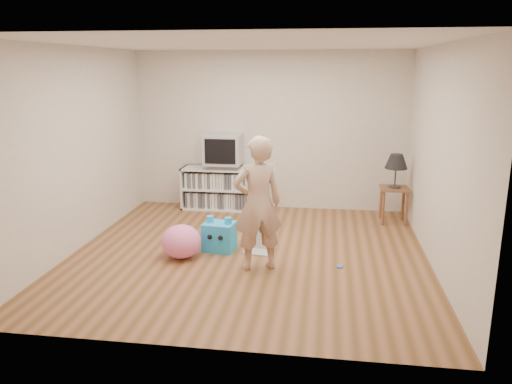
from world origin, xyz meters
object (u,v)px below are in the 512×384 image
object	(u,v)px
crt_tv	(223,149)
plush_blue	(219,236)
person	(258,204)
table_lamp	(396,162)
side_table	(394,196)
plush_pink	(181,242)
laptop	(259,245)
media_unit	(224,188)
dvd_deck	(224,166)

from	to	relation	value
crt_tv	plush_blue	size ratio (longest dim) A/B	1.32
person	table_lamp	bearing A→B (deg)	-154.04
side_table	plush_pink	bearing A→B (deg)	-145.94
side_table	laptop	bearing A→B (deg)	-140.93
media_unit	side_table	size ratio (longest dim) A/B	2.55
table_lamp	person	size ratio (longest dim) A/B	0.32
laptop	plush_blue	size ratio (longest dim) A/B	0.90
side_table	plush_pink	distance (m)	3.39
table_lamp	dvd_deck	bearing A→B (deg)	172.29
table_lamp	person	bearing A→B (deg)	-130.72
laptop	plush_blue	xyz separation A→B (m)	(-0.52, -0.05, 0.12)
media_unit	plush_pink	distance (m)	2.29
dvd_deck	crt_tv	distance (m)	0.29
media_unit	plush_blue	size ratio (longest dim) A/B	3.08
dvd_deck	laptop	size ratio (longest dim) A/B	1.10
crt_tv	table_lamp	world-z (taller)	crt_tv
person	side_table	bearing A→B (deg)	-154.04
side_table	plush_blue	xyz separation A→B (m)	(-2.39, -1.57, -0.22)
side_table	laptop	size ratio (longest dim) A/B	1.34
person	plush_blue	world-z (taller)	person
side_table	plush_blue	world-z (taller)	side_table
side_table	table_lamp	distance (m)	0.53
dvd_deck	table_lamp	size ratio (longest dim) A/B	0.87
dvd_deck	plush_pink	bearing A→B (deg)	-91.93
media_unit	person	xyz separation A→B (m)	(0.92, -2.49, 0.45)
person	media_unit	bearing A→B (deg)	-92.98
person	plush_pink	size ratio (longest dim) A/B	3.20
side_table	laptop	xyz separation A→B (m)	(-1.87, -1.52, -0.35)
dvd_deck	plush_blue	xyz separation A→B (m)	(0.34, -1.94, -0.54)
dvd_deck	media_unit	bearing A→B (deg)	90.00
side_table	table_lamp	size ratio (longest dim) A/B	1.07
laptop	plush_blue	world-z (taller)	plush_blue
laptop	media_unit	bearing A→B (deg)	122.16
dvd_deck	plush_blue	distance (m)	2.05
media_unit	dvd_deck	world-z (taller)	dvd_deck
plush_blue	plush_pink	xyz separation A→B (m)	(-0.42, -0.32, 0.02)
side_table	plush_pink	world-z (taller)	side_table
crt_tv	dvd_deck	bearing A→B (deg)	90.00
table_lamp	person	xyz separation A→B (m)	(-1.81, -2.10, -0.14)
plush_blue	laptop	bearing A→B (deg)	13.30
dvd_deck	laptop	distance (m)	2.18
media_unit	crt_tv	distance (m)	0.67
laptop	person	bearing A→B (deg)	-76.06
side_table	table_lamp	xyz separation A→B (m)	(0.00, 0.00, 0.53)
plush_blue	table_lamp	bearing A→B (deg)	40.73
table_lamp	laptop	world-z (taller)	table_lamp
dvd_deck	plush_blue	world-z (taller)	dvd_deck
crt_tv	plush_pink	world-z (taller)	crt_tv
dvd_deck	person	distance (m)	2.64
media_unit	laptop	size ratio (longest dim) A/B	3.41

